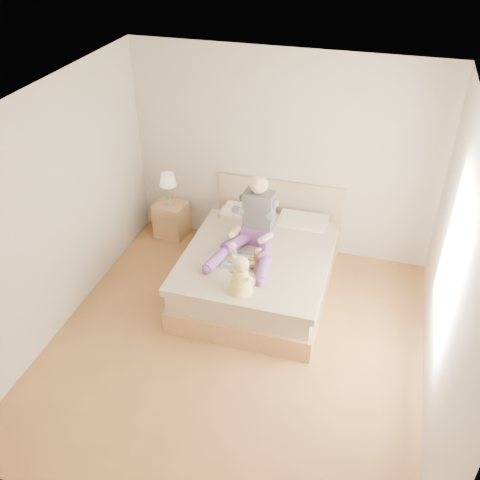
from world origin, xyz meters
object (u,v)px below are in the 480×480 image
(tray, at_px, (241,260))
(baby, at_px, (241,277))
(nightstand, at_px, (172,219))
(adult, at_px, (254,227))
(bed, at_px, (260,266))

(tray, height_order, baby, baby)
(tray, bearing_deg, baby, -76.31)
(nightstand, relative_size, tray, 1.17)
(nightstand, height_order, tray, tray)
(adult, bearing_deg, tray, -93.92)
(nightstand, xyz_separation_m, tray, (1.38, -1.18, 0.38))
(tray, xyz_separation_m, baby, (0.14, -0.49, 0.15))
(bed, bearing_deg, tray, -109.82)
(tray, relative_size, baby, 0.99)
(bed, height_order, tray, bed)
(nightstand, height_order, adult, adult)
(baby, bearing_deg, bed, 113.11)
(nightstand, distance_m, baby, 2.32)
(baby, bearing_deg, adult, 119.10)
(bed, bearing_deg, adult, -174.19)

